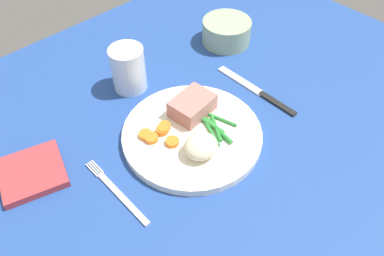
% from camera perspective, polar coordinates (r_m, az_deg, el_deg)
% --- Properties ---
extents(dining_table, '(1.20, 0.90, 0.02)m').
position_cam_1_polar(dining_table, '(0.75, 0.05, 1.02)').
color(dining_table, '#234793').
rests_on(dining_table, ground).
extents(dinner_plate, '(0.26, 0.26, 0.02)m').
position_cam_1_polar(dinner_plate, '(0.70, -0.00, -1.00)').
color(dinner_plate, white).
rests_on(dinner_plate, dining_table).
extents(meat_portion, '(0.09, 0.07, 0.04)m').
position_cam_1_polar(meat_portion, '(0.72, -0.22, 3.60)').
color(meat_portion, '#B2756B').
rests_on(meat_portion, dinner_plate).
extents(mashed_potatoes, '(0.06, 0.06, 0.04)m').
position_cam_1_polar(mashed_potatoes, '(0.65, 1.36, -2.80)').
color(mashed_potatoes, beige).
rests_on(mashed_potatoes, dinner_plate).
extents(carrot_slices, '(0.06, 0.07, 0.01)m').
position_cam_1_polar(carrot_slices, '(0.69, -4.95, -0.85)').
color(carrot_slices, orange).
rests_on(carrot_slices, dinner_plate).
extents(green_beans, '(0.07, 0.10, 0.01)m').
position_cam_1_polar(green_beans, '(0.70, 3.52, 0.18)').
color(green_beans, '#2D8C38').
rests_on(green_beans, dinner_plate).
extents(fork, '(0.01, 0.17, 0.00)m').
position_cam_1_polar(fork, '(0.64, -11.41, -9.54)').
color(fork, silver).
rests_on(fork, dining_table).
extents(knife, '(0.02, 0.20, 0.01)m').
position_cam_1_polar(knife, '(0.80, 9.96, 5.55)').
color(knife, black).
rests_on(knife, dining_table).
extents(water_glass, '(0.07, 0.07, 0.10)m').
position_cam_1_polar(water_glass, '(0.79, -9.65, 8.52)').
color(water_glass, silver).
rests_on(water_glass, dining_table).
extents(salad_bowl, '(0.12, 0.12, 0.06)m').
position_cam_1_polar(salad_bowl, '(0.92, 5.29, 14.63)').
color(salad_bowl, '#99B28C').
rests_on(salad_bowl, dining_table).
extents(napkin, '(0.13, 0.13, 0.01)m').
position_cam_1_polar(napkin, '(0.70, -23.21, -6.27)').
color(napkin, '#B2383D').
rests_on(napkin, dining_table).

